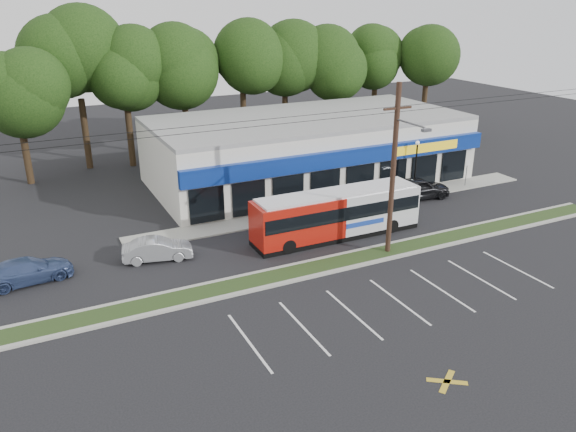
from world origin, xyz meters
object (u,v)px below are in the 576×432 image
Objects in this scene: utility_pole at (392,166)px; car_silver at (157,249)px; car_dark at (418,188)px; pedestrian_b at (387,203)px; car_blue at (27,270)px; sign_post at (467,168)px; metrobus at (337,213)px; pedestrian_a at (391,189)px; lamp_post at (416,161)px.

utility_pole is 14.20m from car_silver.
pedestrian_b reaches higher than car_dark.
sign_post is at bearing -93.01° from car_blue.
metrobus is at bearing 10.67° from pedestrian_b.
utility_pole reaches higher than sign_post.
utility_pole is 10.54m from pedestrian_a.
metrobus reaches higher than car_dark.
pedestrian_b reaches higher than car_blue.
sign_post is 0.56× the size of car_silver.
utility_pole is 11.50m from car_dark.
car_blue is (-27.39, -2.38, -2.00)m from lamp_post.
utility_pole is at bearing -149.85° from sign_post.
sign_post is 7.41m from pedestrian_a.
metrobus is 6.10× the size of pedestrian_a.
car_blue is (-6.87, 0.35, 0.01)m from car_silver.
lamp_post is at bearing -91.85° from car_blue.
pedestrian_a is (18.13, 2.43, 0.26)m from car_silver.
sign_post is at bearing 16.07° from metrobus.
sign_post is 0.45× the size of car_dark.
lamp_post is 0.87× the size of car_dark.
lamp_post is at bearing 24.78° from metrobus.
pedestrian_a is (7.07, 4.00, -0.67)m from metrobus.
utility_pole is at bearing 47.92° from pedestrian_b.
car_silver is 18.29m from pedestrian_a.
pedestrian_b is at bearing 121.04° from car_dark.
lamp_post is 1.91× the size of sign_post.
lamp_post is 0.93× the size of car_blue.
pedestrian_a is at bearing 29.82° from metrobus.
utility_pole reaches higher than metrobus.
car_dark reaches higher than car_silver.
metrobus is at bearing -155.55° from lamp_post.
car_dark is 2.60× the size of pedestrian_b.
pedestrian_b is (3.68, 5.07, -4.47)m from utility_pole.
car_silver is at bearing -174.40° from sign_post.
utility_pole is at bearing -112.76° from car_blue.
utility_pole is at bearing 10.63° from pedestrian_a.
pedestrian_a is at bearing -179.42° from sign_post.
pedestrian_b is (-4.18, -1.97, 0.11)m from car_dark.
car_dark is (-5.31, -0.61, -0.72)m from sign_post.
pedestrian_b is (4.97, 1.50, -0.64)m from metrobus.
sign_post reaches higher than car_silver.
sign_post is at bearing -2.58° from lamp_post.
utility_pole reaches higher than car_dark.
pedestrian_b is at bearing -97.86° from car_blue.
car_dark is 1.24× the size of car_silver.
sign_post is 9.85m from pedestrian_b.
utility_pole reaches higher than lamp_post.
utility_pole is at bearing -100.84° from car_silver.
metrobus is 2.27× the size of car_dark.
sign_post is 32.47m from car_blue.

